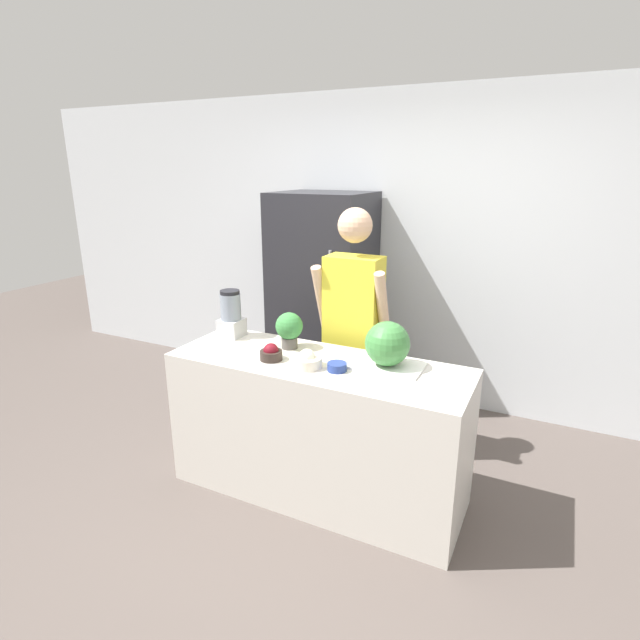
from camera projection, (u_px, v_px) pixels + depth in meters
name	position (u px, v px, depth m)	size (l,w,h in m)	color
ground_plane	(294.00, 518.00, 2.95)	(14.00, 14.00, 0.00)	#564C47
wall_back	(404.00, 252.00, 4.25)	(8.00, 0.06, 2.60)	silver
counter_island	(318.00, 428.00, 3.09)	(1.81, 0.63, 0.89)	beige
refrigerator	(323.00, 300.00, 4.28)	(0.77, 0.70, 1.80)	#232328
person	(353.00, 332.00, 3.41)	(0.51, 0.27, 1.75)	#333338
cutting_board	(388.00, 366.00, 2.88)	(0.40, 0.27, 0.01)	white
watermelon	(387.00, 344.00, 2.84)	(0.26, 0.26, 0.26)	#3D7F3D
bowl_cherries	(271.00, 353.00, 2.98)	(0.13, 0.13, 0.10)	#2D231E
bowl_cream	(307.00, 360.00, 2.87)	(0.18, 0.18, 0.11)	beige
bowl_small_blue	(337.00, 367.00, 2.82)	(0.11, 0.11, 0.05)	navy
blender	(231.00, 315.00, 3.36)	(0.15, 0.15, 0.32)	#B7B7BC
potted_plant	(289.00, 328.00, 3.14)	(0.17, 0.17, 0.23)	#514C47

